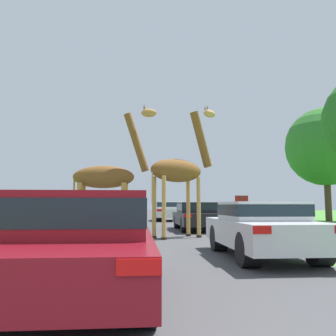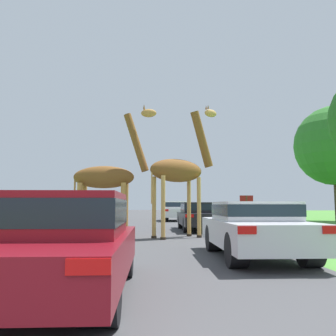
{
  "view_description": "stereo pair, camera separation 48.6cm",
  "coord_description": "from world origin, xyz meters",
  "px_view_note": "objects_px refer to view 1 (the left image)",
  "views": [
    {
      "loc": [
        0.45,
        -0.76,
        1.15
      ],
      "look_at": [
        1.52,
        12.0,
        2.5
      ],
      "focal_mm": 38.0,
      "sensor_mm": 36.0,
      "label": 1
    },
    {
      "loc": [
        0.93,
        -0.79,
        1.15
      ],
      "look_at": [
        1.52,
        12.0,
        2.5
      ],
      "focal_mm": 38.0,
      "sensor_mm": 36.0,
      "label": 2
    }
  ],
  "objects_px": {
    "car_queue_right": "(91,213)",
    "giraffe_companion": "(107,178)",
    "sign_post": "(242,205)",
    "tree_left_edge": "(326,147)",
    "car_rear_follower": "(262,227)",
    "giraffe_near_road": "(181,169)",
    "car_far_ahead": "(168,210)",
    "car_lead_maroon": "(77,241)",
    "car_queue_left": "(104,211)",
    "car_verge_right": "(197,215)"
  },
  "relations": [
    {
      "from": "giraffe_near_road",
      "to": "car_queue_left",
      "type": "height_order",
      "value": "giraffe_near_road"
    },
    {
      "from": "car_queue_right",
      "to": "sign_post",
      "type": "bearing_deg",
      "value": -9.94
    },
    {
      "from": "giraffe_companion",
      "to": "car_far_ahead",
      "type": "height_order",
      "value": "giraffe_companion"
    },
    {
      "from": "car_far_ahead",
      "to": "sign_post",
      "type": "height_order",
      "value": "sign_post"
    },
    {
      "from": "car_far_ahead",
      "to": "car_rear_follower",
      "type": "distance_m",
      "value": 18.94
    },
    {
      "from": "car_queue_right",
      "to": "sign_post",
      "type": "height_order",
      "value": "sign_post"
    },
    {
      "from": "car_rear_follower",
      "to": "sign_post",
      "type": "bearing_deg",
      "value": 75.75
    },
    {
      "from": "car_lead_maroon",
      "to": "tree_left_edge",
      "type": "relative_size",
      "value": 0.46
    },
    {
      "from": "car_verge_right",
      "to": "tree_left_edge",
      "type": "bearing_deg",
      "value": 37.56
    },
    {
      "from": "car_verge_right",
      "to": "sign_post",
      "type": "bearing_deg",
      "value": 33.12
    },
    {
      "from": "car_rear_follower",
      "to": "tree_left_edge",
      "type": "height_order",
      "value": "tree_left_edge"
    },
    {
      "from": "tree_left_edge",
      "to": "giraffe_companion",
      "type": "bearing_deg",
      "value": -140.32
    },
    {
      "from": "car_queue_left",
      "to": "sign_post",
      "type": "relative_size",
      "value": 2.49
    },
    {
      "from": "giraffe_near_road",
      "to": "car_rear_follower",
      "type": "xyz_separation_m",
      "value": [
        1.22,
        -5.01,
        -1.79
      ]
    },
    {
      "from": "car_queue_right",
      "to": "car_queue_left",
      "type": "height_order",
      "value": "car_queue_right"
    },
    {
      "from": "giraffe_companion",
      "to": "car_queue_right",
      "type": "height_order",
      "value": "giraffe_companion"
    },
    {
      "from": "giraffe_near_road",
      "to": "car_rear_follower",
      "type": "distance_m",
      "value": 5.46
    },
    {
      "from": "car_lead_maroon",
      "to": "tree_left_edge",
      "type": "height_order",
      "value": "tree_left_edge"
    },
    {
      "from": "car_queue_left",
      "to": "car_verge_right",
      "type": "bearing_deg",
      "value": -64.9
    },
    {
      "from": "tree_left_edge",
      "to": "giraffe_near_road",
      "type": "bearing_deg",
      "value": -135.2
    },
    {
      "from": "car_rear_follower",
      "to": "sign_post",
      "type": "relative_size",
      "value": 2.45
    },
    {
      "from": "car_queue_right",
      "to": "car_verge_right",
      "type": "relative_size",
      "value": 0.91
    },
    {
      "from": "giraffe_companion",
      "to": "car_queue_right",
      "type": "distance_m",
      "value": 7.29
    },
    {
      "from": "giraffe_companion",
      "to": "sign_post",
      "type": "distance_m",
      "value": 8.66
    },
    {
      "from": "car_rear_follower",
      "to": "car_queue_right",
      "type": "bearing_deg",
      "value": 114.06
    },
    {
      "from": "tree_left_edge",
      "to": "sign_post",
      "type": "xyz_separation_m",
      "value": [
        -8.57,
        -6.9,
        -4.37
      ]
    },
    {
      "from": "car_queue_right",
      "to": "tree_left_edge",
      "type": "height_order",
      "value": "tree_left_edge"
    },
    {
      "from": "giraffe_near_road",
      "to": "car_queue_right",
      "type": "relative_size",
      "value": 1.19
    },
    {
      "from": "giraffe_near_road",
      "to": "car_lead_maroon",
      "type": "relative_size",
      "value": 1.29
    },
    {
      "from": "car_queue_right",
      "to": "giraffe_companion",
      "type": "bearing_deg",
      "value": -78.38
    },
    {
      "from": "car_lead_maroon",
      "to": "sign_post",
      "type": "relative_size",
      "value": 2.36
    },
    {
      "from": "car_queue_left",
      "to": "car_rear_follower",
      "type": "relative_size",
      "value": 1.01
    },
    {
      "from": "car_queue_left",
      "to": "car_verge_right",
      "type": "height_order",
      "value": "car_verge_right"
    },
    {
      "from": "giraffe_companion",
      "to": "sign_post",
      "type": "height_order",
      "value": "giraffe_companion"
    },
    {
      "from": "car_queue_right",
      "to": "giraffe_near_road",
      "type": "bearing_deg",
      "value": -59.26
    },
    {
      "from": "car_rear_follower",
      "to": "sign_post",
      "type": "xyz_separation_m",
      "value": [
        2.66,
        10.47,
        0.49
      ]
    },
    {
      "from": "car_rear_follower",
      "to": "sign_post",
      "type": "height_order",
      "value": "sign_post"
    },
    {
      "from": "car_queue_left",
      "to": "car_far_ahead",
      "type": "xyz_separation_m",
      "value": [
        4.95,
        -1.41,
        0.09
      ]
    },
    {
      "from": "giraffe_near_road",
      "to": "car_far_ahead",
      "type": "bearing_deg",
      "value": 148.15
    },
    {
      "from": "car_far_ahead",
      "to": "car_lead_maroon",
      "type": "bearing_deg",
      "value": -97.9
    },
    {
      "from": "giraffe_near_road",
      "to": "car_queue_left",
      "type": "distance_m",
      "value": 15.99
    },
    {
      "from": "car_lead_maroon",
      "to": "car_queue_right",
      "type": "xyz_separation_m",
      "value": [
        -1.77,
        15.01,
        0.05
      ]
    },
    {
      "from": "car_queue_right",
      "to": "car_far_ahead",
      "type": "distance_m",
      "value": 8.56
    },
    {
      "from": "giraffe_companion",
      "to": "car_rear_follower",
      "type": "bearing_deg",
      "value": 42.64
    },
    {
      "from": "giraffe_companion",
      "to": "car_far_ahead",
      "type": "bearing_deg",
      "value": 170.64
    },
    {
      "from": "tree_left_edge",
      "to": "car_queue_left",
      "type": "bearing_deg",
      "value": 169.92
    },
    {
      "from": "car_rear_follower",
      "to": "car_lead_maroon",
      "type": "bearing_deg",
      "value": -138.32
    },
    {
      "from": "car_queue_left",
      "to": "car_rear_follower",
      "type": "distance_m",
      "value": 21.05
    },
    {
      "from": "giraffe_companion",
      "to": "car_rear_follower",
      "type": "xyz_separation_m",
      "value": [
        3.86,
        -4.85,
        -1.44
      ]
    },
    {
      "from": "car_queue_left",
      "to": "tree_left_edge",
      "type": "relative_size",
      "value": 0.49
    }
  ]
}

